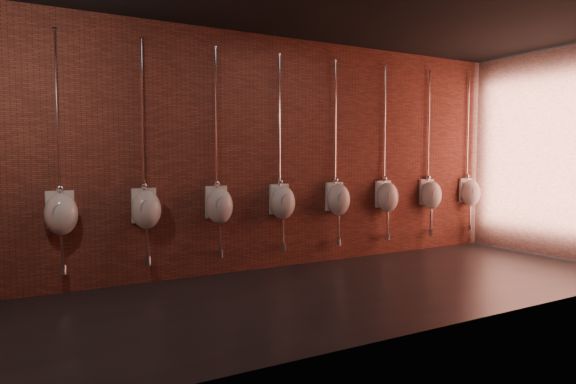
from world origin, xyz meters
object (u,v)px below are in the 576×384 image
urinal_4 (283,202)px  urinal_7 (431,194)px  urinal_3 (219,205)px  urinal_6 (387,196)px  urinal_1 (61,213)px  urinal_8 (470,192)px  urinal_2 (146,208)px  urinal_5 (338,199)px

urinal_4 → urinal_7: 2.82m
urinal_3 → urinal_4: (0.94, 0.00, 0.00)m
urinal_4 → urinal_6: 1.88m
urinal_3 → urinal_7: size_ratio=1.00×
urinal_4 → urinal_7: bearing=0.0°
urinal_1 → urinal_8: (6.58, 0.00, 0.00)m
urinal_1 → urinal_2: (0.94, 0.00, 0.00)m
urinal_5 → urinal_8: same height
urinal_2 → urinal_4: bearing=0.0°
urinal_6 → urinal_2: bearing=180.0°
urinal_1 → urinal_7: same height
urinal_3 → urinal_8: bearing=0.0°
urinal_1 → urinal_8: bearing=0.0°
urinal_7 → urinal_4: bearing=180.0°
urinal_2 → urinal_4: 1.88m
urinal_3 → urinal_6: bearing=0.0°
urinal_3 → urinal_4: bearing=0.0°
urinal_1 → urinal_7: (5.64, 0.00, 0.00)m
urinal_3 → urinal_8: same height
urinal_6 → urinal_7: same height
urinal_4 → urinal_3: bearing=180.0°
urinal_7 → urinal_8: same height
urinal_2 → urinal_8: size_ratio=1.00×
urinal_4 → urinal_5: bearing=0.0°
urinal_4 → urinal_5: (0.94, 0.00, 0.00)m
urinal_3 → urinal_5: bearing=0.0°
urinal_1 → urinal_8: 6.58m
urinal_1 → urinal_8: same height
urinal_7 → urinal_8: (0.94, 0.00, 0.00)m
urinal_6 → urinal_8: 1.88m
urinal_4 → urinal_5: same height
urinal_4 → urinal_8: same height
urinal_5 → urinal_6: (0.94, 0.00, 0.00)m
urinal_7 → urinal_1: bearing=180.0°
urinal_5 → urinal_8: (2.82, 0.00, 0.00)m
urinal_2 → urinal_5: (2.82, 0.00, 0.00)m
urinal_7 → urinal_3: bearing=180.0°
urinal_8 → urinal_6: bearing=180.0°
urinal_8 → urinal_2: bearing=180.0°
urinal_5 → urinal_8: bearing=0.0°
urinal_1 → urinal_5: size_ratio=1.00×
urinal_1 → urinal_3: same height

